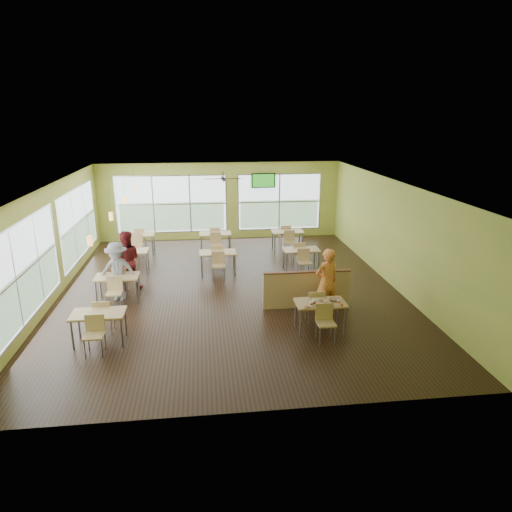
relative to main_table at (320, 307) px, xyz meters
name	(u,v)px	position (x,y,z in m)	size (l,w,h in m)	color
room	(229,238)	(-2.00, 3.00, 0.97)	(12.00, 12.04, 3.20)	black
window_bays	(148,222)	(-4.65, 6.08, 0.85)	(9.24, 10.24, 2.38)	white
main_table	(320,307)	(0.00, 0.00, 0.00)	(1.22, 1.52, 0.87)	tan
half_wall_divider	(307,289)	(0.00, 1.45, -0.11)	(2.40, 0.14, 1.04)	tan
dining_tables	(195,254)	(-3.05, 4.71, 0.00)	(6.92, 8.72, 0.87)	tan
pendant_lights	(118,208)	(-5.20, 3.68, 1.82)	(0.11, 7.31, 0.86)	#2D2119
ceiling_fan	(223,179)	(-2.00, 6.00, 2.32)	(1.25, 1.25, 0.29)	#2D2119
tv_backwall	(263,181)	(-0.20, 8.90, 1.82)	(1.00, 0.07, 0.60)	black
man_plaid	(327,282)	(0.39, 0.92, 0.28)	(0.66, 0.43, 1.81)	#E74819
patron_maroon	(126,260)	(-5.06, 3.42, 0.27)	(0.88, 0.69, 1.81)	maroon
patron_grey	(118,271)	(-5.18, 2.59, 0.22)	(1.10, 0.63, 1.70)	slate
cup_blue	(311,303)	(-0.28, -0.20, 0.18)	(0.09, 0.09, 0.31)	white
cup_yellow	(314,302)	(-0.20, -0.16, 0.20)	(0.11, 0.11, 0.38)	white
cup_red_near	(325,302)	(0.07, -0.17, 0.18)	(0.08, 0.08, 0.30)	white
cup_red_far	(339,302)	(0.39, -0.17, 0.18)	(0.09, 0.09, 0.31)	white
food_basket	(334,300)	(0.35, 0.04, 0.15)	(0.25, 0.25, 0.06)	black
ketchup_cup	(342,305)	(0.45, -0.26, 0.13)	(0.06, 0.06, 0.03)	#B82706
wrapper_left	(307,307)	(-0.39, -0.27, 0.14)	(0.15, 0.13, 0.04)	tan
wrapper_mid	(322,300)	(0.05, 0.08, 0.14)	(0.18, 0.16, 0.05)	tan
wrapper_right	(331,306)	(0.18, -0.30, 0.14)	(0.15, 0.13, 0.04)	tan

